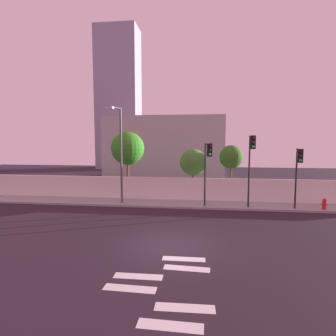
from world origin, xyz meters
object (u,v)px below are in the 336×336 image
roadside_tree_leftmost (128,148)px  roadside_tree_midleft (193,162)px  fire_hydrant (324,203)px  street_lamp_curbside (120,148)px  roadside_tree_midright (231,157)px  traffic_light_center (298,165)px  traffic_light_right (251,156)px  traffic_light_left (207,161)px

roadside_tree_leftmost → roadside_tree_midleft: 5.85m
fire_hydrant → roadside_tree_midleft: roadside_tree_midleft is taller
street_lamp_curbside → roadside_tree_midleft: 6.51m
fire_hydrant → roadside_tree_midright: bearing=150.6°
street_lamp_curbside → fire_hydrant: street_lamp_curbside is taller
traffic_light_center → roadside_tree_midright: bearing=134.2°
roadside_tree_leftmost → street_lamp_curbside: bearing=-84.5°
roadside_tree_leftmost → fire_hydrant: bearing=-12.9°
roadside_tree_leftmost → roadside_tree_midright: roadside_tree_leftmost is taller
fire_hydrant → roadside_tree_leftmost: bearing=167.1°
traffic_light_right → roadside_tree_leftmost: (-9.83, 4.14, 0.37)m
roadside_tree_midleft → roadside_tree_leftmost: bearing=180.0°
traffic_light_center → street_lamp_curbside: street_lamp_curbside is taller
traffic_light_center → roadside_tree_midright: size_ratio=0.93×
traffic_light_center → traffic_light_right: 3.17m
fire_hydrant → roadside_tree_midright: (-6.10, 3.43, 2.99)m
traffic_light_right → street_lamp_curbside: bearing=175.6°
roadside_tree_midright → traffic_light_right: bearing=-77.4°
traffic_light_left → roadside_tree_midright: bearing=63.8°
street_lamp_curbside → roadside_tree_midright: (8.58, 3.40, -0.80)m
traffic_light_center → roadside_tree_midleft: size_ratio=1.00×
street_lamp_curbside → roadside_tree_midleft: bearing=32.2°
traffic_light_left → roadside_tree_midleft: size_ratio=1.09×
traffic_light_left → street_lamp_curbside: (-6.54, 0.72, 0.83)m
traffic_light_center → fire_hydrant: bearing=19.2°
traffic_light_center → traffic_light_right: bearing=179.8°
fire_hydrant → roadside_tree_midright: size_ratio=0.17×
traffic_light_left → traffic_light_right: traffic_light_right is taller
street_lamp_curbside → roadside_tree_midleft: street_lamp_curbside is taller
street_lamp_curbside → roadside_tree_midright: size_ratio=1.58×
traffic_light_center → roadside_tree_leftmost: 13.62m
traffic_light_right → street_lamp_curbside: size_ratio=0.71×
traffic_light_left → traffic_light_center: traffic_light_left is taller
traffic_light_right → roadside_tree_midright: bearing=102.6°
traffic_light_left → roadside_tree_midright: traffic_light_left is taller
traffic_light_left → fire_hydrant: size_ratio=5.90×
fire_hydrant → roadside_tree_leftmost: 15.83m
street_lamp_curbside → roadside_tree_leftmost: 3.42m
roadside_tree_midleft → roadside_tree_midright: size_ratio=0.93×
traffic_light_left → traffic_light_right: 2.98m
roadside_tree_midleft → roadside_tree_midright: (3.17, 0.00, 0.47)m
roadside_tree_midleft → traffic_light_left: bearing=-74.5°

